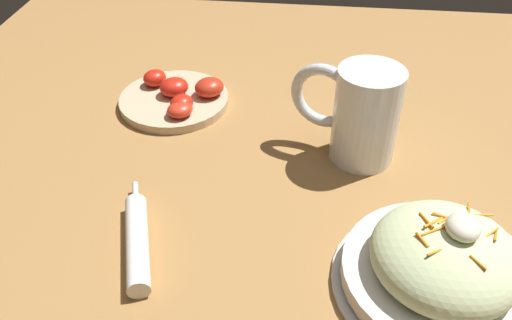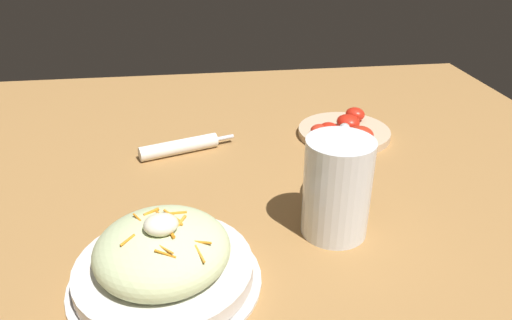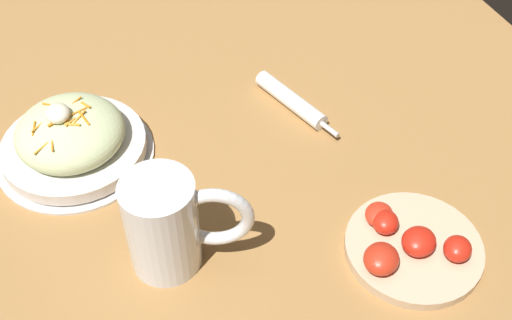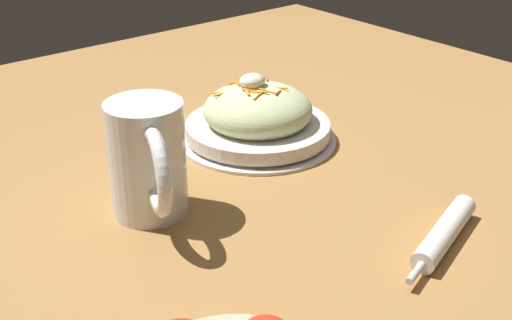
% 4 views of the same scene
% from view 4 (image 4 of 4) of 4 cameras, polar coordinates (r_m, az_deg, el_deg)
% --- Properties ---
extents(ground_plane, '(1.43, 1.43, 0.00)m').
position_cam_4_polar(ground_plane, '(0.90, 0.66, -2.30)').
color(ground_plane, '#9E703D').
extents(salad_plate, '(0.24, 0.24, 0.10)m').
position_cam_4_polar(salad_plate, '(1.02, 0.14, 3.42)').
color(salad_plate, silver).
rests_on(salad_plate, ground_plane).
extents(beer_mug, '(0.10, 0.16, 0.14)m').
position_cam_4_polar(beer_mug, '(0.82, -8.94, -0.47)').
color(beer_mug, white).
rests_on(beer_mug, ground_plane).
extents(napkin_roll, '(0.18, 0.07, 0.03)m').
position_cam_4_polar(napkin_roll, '(0.81, 15.39, -5.90)').
color(napkin_roll, white).
rests_on(napkin_roll, ground_plane).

